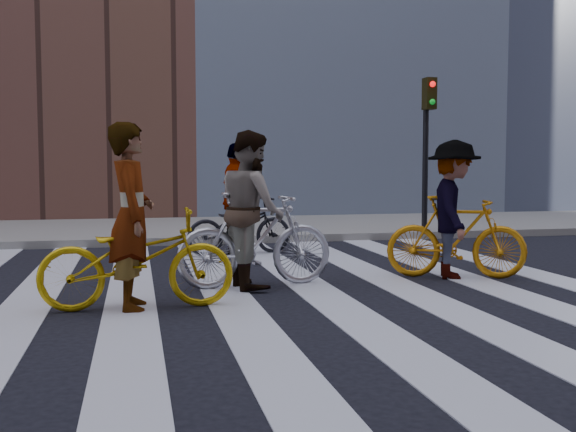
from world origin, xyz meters
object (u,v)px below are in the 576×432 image
object	(u,v)px
bike_dark_rear	(240,226)
rider_left	(131,216)
rider_right	(454,210)
bike_yellow_right	(456,237)
traffic_signal	(427,129)
rider_rear	(237,199)
bike_silver_mid	(256,239)
rider_mid	(252,209)
bike_yellow_left	(137,259)

from	to	relation	value
bike_dark_rear	rider_left	distance (m)	4.44
rider_left	rider_right	world-z (taller)	rider_left
bike_yellow_right	traffic_signal	bearing A→B (deg)	1.03
traffic_signal	bike_dark_rear	world-z (taller)	traffic_signal
bike_dark_rear	rider_left	world-z (taller)	rider_left
rider_rear	rider_left	bearing A→B (deg)	146.09
rider_right	rider_rear	distance (m)	3.90
bike_silver_mid	rider_mid	size ratio (longest dim) A/B	1.02
bike_silver_mid	bike_dark_rear	size ratio (longest dim) A/B	1.08
rider_rear	bike_dark_rear	bearing A→B (deg)	-100.96
bike_dark_rear	rider_right	world-z (taller)	rider_right
bike_silver_mid	bike_yellow_left	bearing A→B (deg)	117.92
rider_right	bike_yellow_right	bearing A→B (deg)	-69.09
traffic_signal	rider_left	bearing A→B (deg)	-135.49
traffic_signal	bike_yellow_right	bearing A→B (deg)	-109.88
bike_silver_mid	rider_rear	world-z (taller)	rider_rear
bike_silver_mid	rider_left	world-z (taller)	rider_left
rider_left	rider_rear	world-z (taller)	rider_left
traffic_signal	bike_yellow_left	size ratio (longest dim) A/B	1.63
bike_yellow_left	rider_rear	size ratio (longest dim) A/B	1.07
traffic_signal	rider_right	world-z (taller)	traffic_signal
rider_mid	rider_rear	xyz separation A→B (m)	(0.26, 3.06, -0.03)
traffic_signal	rider_rear	bearing A→B (deg)	-156.51
bike_silver_mid	bike_dark_rear	xyz separation A→B (m)	(0.26, 3.06, -0.11)
bike_silver_mid	rider_left	size ratio (longest dim) A/B	1.01
bike_yellow_right	rider_right	world-z (taller)	rider_right
rider_left	bike_yellow_left	bearing A→B (deg)	-90.06
traffic_signal	rider_mid	distance (m)	6.85
bike_yellow_right	rider_rear	bearing A→B (deg)	61.31
rider_mid	traffic_signal	bearing A→B (deg)	-49.27
bike_yellow_left	bike_silver_mid	xyz separation A→B (m)	(1.45, 0.99, 0.06)
bike_silver_mid	rider_right	world-z (taller)	rider_right
traffic_signal	rider_left	distance (m)	8.54
traffic_signal	rider_mid	world-z (taller)	traffic_signal
bike_silver_mid	bike_dark_rear	bearing A→B (deg)	-11.34
rider_mid	rider_rear	bearing A→B (deg)	-11.34
bike_dark_rear	rider_rear	xyz separation A→B (m)	(-0.05, 0.00, 0.47)
bike_silver_mid	rider_mid	xyz separation A→B (m)	(-0.05, 0.00, 0.38)
rider_left	rider_rear	size ratio (longest dim) A/B	1.04
bike_yellow_left	rider_rear	xyz separation A→B (m)	(1.66, 4.05, 0.42)
bike_yellow_left	traffic_signal	bearing A→B (deg)	-45.31
bike_yellow_left	rider_rear	world-z (taller)	rider_rear
bike_yellow_left	rider_left	xyz separation A→B (m)	(-0.05, 0.00, 0.45)
traffic_signal	bike_yellow_left	bearing A→B (deg)	-135.25
bike_yellow_left	bike_dark_rear	distance (m)	4.40
traffic_signal	rider_rear	size ratio (longest dim) A/B	1.75
traffic_signal	bike_silver_mid	xyz separation A→B (m)	(-4.52, -4.93, -1.68)
bike_silver_mid	rider_right	distance (m)	2.73
bike_yellow_left	bike_yellow_right	world-z (taller)	bike_yellow_right
bike_silver_mid	rider_rear	xyz separation A→B (m)	(0.21, 3.06, 0.35)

